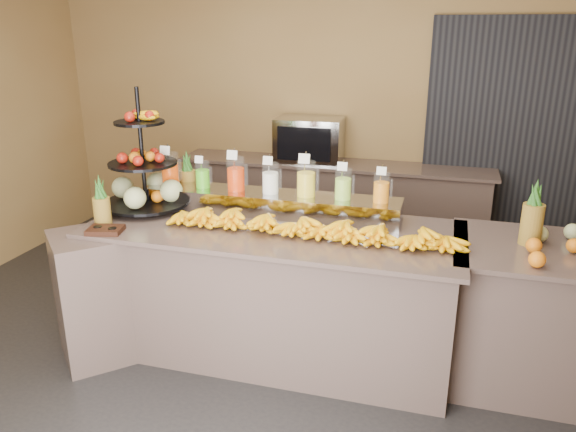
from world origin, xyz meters
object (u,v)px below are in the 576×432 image
at_px(banana_heap, 306,224).
at_px(condiment_caddy, 105,230).
at_px(right_fruit_pile, 562,243).
at_px(fruit_stand, 149,180).
at_px(oven_warmer, 310,140).
at_px(pitcher_tray, 271,203).

height_order(banana_heap, condiment_caddy, banana_heap).
bearing_deg(right_fruit_pile, fruit_stand, 177.14).
bearing_deg(oven_warmer, banana_heap, -78.92).
xyz_separation_m(banana_heap, condiment_caddy, (-1.26, -0.33, -0.06)).
bearing_deg(oven_warmer, condiment_caddy, -110.68).
distance_m(banana_heap, oven_warmer, 2.08).
height_order(pitcher_tray, oven_warmer, oven_warmer).
distance_m(pitcher_tray, condiment_caddy, 1.14).
bearing_deg(banana_heap, fruit_stand, 170.94).
relative_size(banana_heap, oven_warmer, 3.16).
xyz_separation_m(pitcher_tray, fruit_stand, (-0.87, -0.16, 0.15)).
relative_size(pitcher_tray, right_fruit_pile, 3.81).
relative_size(pitcher_tray, fruit_stand, 2.10).
bearing_deg(oven_warmer, right_fruit_pile, -46.74).
relative_size(fruit_stand, oven_warmer, 1.37).
bearing_deg(oven_warmer, pitcher_tray, -87.79).
bearing_deg(condiment_caddy, fruit_stand, 84.97).
distance_m(banana_heap, right_fruit_pile, 1.52).
xyz_separation_m(pitcher_tray, right_fruit_pile, (1.87, -0.30, 0.01)).
height_order(fruit_stand, oven_warmer, fruit_stand).
xyz_separation_m(banana_heap, oven_warmer, (-0.48, 2.02, 0.14)).
bearing_deg(right_fruit_pile, oven_warmer, 135.49).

